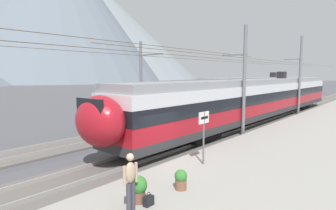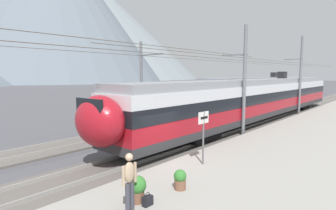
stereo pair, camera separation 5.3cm
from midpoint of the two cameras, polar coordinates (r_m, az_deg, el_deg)
name	(u,v)px [view 1 (the left image)]	position (r m, az deg, el deg)	size (l,w,h in m)	color
ground_plane	(156,166)	(13.24, -2.54, -12.51)	(400.00, 400.00, 0.00)	#4C4C51
platform_slab	(236,185)	(10.97, 13.73, -15.74)	(120.00, 6.65, 0.38)	gray
track_near	(138,159)	(14.06, -6.34, -11.10)	(120.00, 3.00, 0.28)	#5B5651
track_far	(81,143)	(18.07, -17.69, -7.41)	(120.00, 3.00, 0.28)	#5B5651
train_near_platform	(259,97)	(25.89, 18.25, 1.53)	(35.40, 2.90, 4.27)	#2D2D30
train_far_track	(260,89)	(39.70, 18.46, 3.10)	(28.95, 2.99, 4.27)	#2D2D30
catenary_mast_mid	(243,79)	(19.43, 15.12, 5.14)	(47.57, 1.85, 7.55)	slate
catenary_mast_east	(299,75)	(31.53, 25.40, 5.65)	(47.57, 1.85, 8.14)	slate
catenary_mast_far_side	(143,80)	(23.92, -5.32, 5.20)	(47.57, 2.69, 7.07)	slate
platform_sign	(204,126)	(11.98, 7.29, -4.33)	(0.70, 0.08, 2.31)	#59595B
passenger_walking	(130,179)	(8.19, -7.95, -14.88)	(0.53, 0.22, 1.69)	#383842
handbag_beside_passenger	(149,201)	(8.72, -4.23, -19.14)	(0.32, 0.18, 0.42)	black
potted_plant_platform_edge	(181,179)	(9.70, 2.51, -14.98)	(0.44, 0.44, 0.69)	brown
potted_plant_by_shelter	(138,187)	(8.83, -6.44, -16.56)	(0.59, 0.59, 0.83)	brown
mountain_central_peak	(52,4)	(183.60, -22.90, 18.63)	(125.52, 125.52, 89.42)	slate
mountain_right_ridge	(84,26)	(264.33, -16.94, 15.43)	(198.77, 198.77, 93.96)	slate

